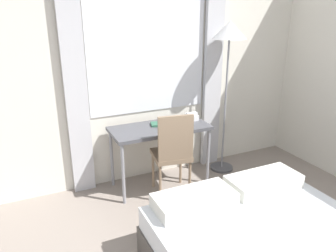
{
  "coord_description": "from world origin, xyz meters",
  "views": [
    {
      "loc": [
        -1.17,
        -0.18,
        2.01
      ],
      "look_at": [
        0.16,
        2.66,
        0.89
      ],
      "focal_mm": 35.0,
      "sensor_mm": 36.0,
      "label": 1
    }
  ],
  "objects_px": {
    "telephone": "(192,116)",
    "book": "(164,124)",
    "standing_lamp": "(229,44)",
    "desk": "(160,132)",
    "desk_chair": "(173,150)"
  },
  "relations": [
    {
      "from": "telephone",
      "to": "book",
      "type": "height_order",
      "value": "telephone"
    },
    {
      "from": "standing_lamp",
      "to": "telephone",
      "type": "height_order",
      "value": "standing_lamp"
    },
    {
      "from": "desk",
      "to": "book",
      "type": "xyz_separation_m",
      "value": [
        0.07,
        0.04,
        0.08
      ]
    },
    {
      "from": "desk",
      "to": "book",
      "type": "relative_size",
      "value": 3.48
    },
    {
      "from": "desk",
      "to": "desk_chair",
      "type": "height_order",
      "value": "desk_chair"
    },
    {
      "from": "desk_chair",
      "to": "book",
      "type": "distance_m",
      "value": 0.39
    },
    {
      "from": "desk_chair",
      "to": "telephone",
      "type": "height_order",
      "value": "desk_chair"
    },
    {
      "from": "telephone",
      "to": "book",
      "type": "relative_size",
      "value": 0.48
    },
    {
      "from": "desk_chair",
      "to": "standing_lamp",
      "type": "height_order",
      "value": "standing_lamp"
    },
    {
      "from": "telephone",
      "to": "desk_chair",
      "type": "bearing_deg",
      "value": -139.59
    },
    {
      "from": "desk",
      "to": "telephone",
      "type": "bearing_deg",
      "value": 9.56
    },
    {
      "from": "desk",
      "to": "desk_chair",
      "type": "relative_size",
      "value": 1.15
    },
    {
      "from": "desk_chair",
      "to": "telephone",
      "type": "xyz_separation_m",
      "value": [
        0.43,
        0.37,
        0.22
      ]
    },
    {
      "from": "desk_chair",
      "to": "telephone",
      "type": "distance_m",
      "value": 0.61
    },
    {
      "from": "standing_lamp",
      "to": "telephone",
      "type": "distance_m",
      "value": 0.96
    }
  ]
}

